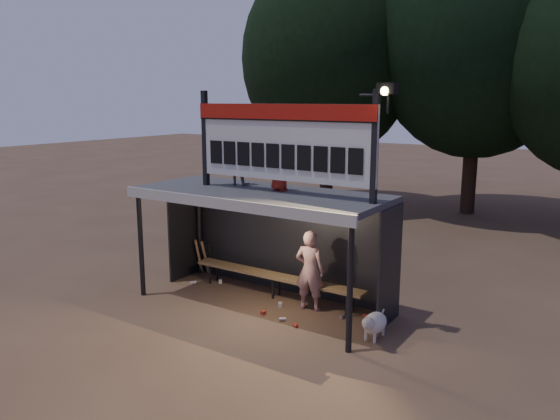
{
  "coord_description": "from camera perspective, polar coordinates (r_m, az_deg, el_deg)",
  "views": [
    {
      "loc": [
        6.03,
        -8.42,
        4.06
      ],
      "look_at": [
        0.2,
        0.4,
        1.9
      ],
      "focal_mm": 35.0,
      "sensor_mm": 36.0,
      "label": 1
    }
  ],
  "objects": [
    {
      "name": "tree_mid",
      "position": [
        20.65,
        20.08,
        16.72
      ],
      "size": [
        7.22,
        7.22,
        10.36
      ],
      "color": "#311F15",
      "rests_on": "ground"
    },
    {
      "name": "scoreboard_assembly",
      "position": [
        10.06,
        0.42,
        7.36
      ],
      "size": [
        4.1,
        0.27,
        1.99
      ],
      "color": "black",
      "rests_on": "dugout_shelter"
    },
    {
      "name": "player",
      "position": [
        10.64,
        3.13,
        -6.32
      ],
      "size": [
        0.64,
        0.49,
        1.59
      ],
      "primitive_type": "imported",
      "rotation": [
        0.0,
        0.0,
        3.34
      ],
      "color": "silver",
      "rests_on": "ground"
    },
    {
      "name": "ground",
      "position": [
        11.12,
        -2.03,
        -9.87
      ],
      "size": [
        80.0,
        80.0,
        0.0
      ],
      "primitive_type": "plane",
      "color": "#513928",
      "rests_on": "ground"
    },
    {
      "name": "child_b",
      "position": [
        10.47,
        -0.02,
        4.45
      ],
      "size": [
        0.47,
        0.35,
        0.89
      ],
      "primitive_type": "imported",
      "rotation": [
        0.0,
        0.0,
        2.99
      ],
      "color": "#A42619",
      "rests_on": "dugout_shelter"
    },
    {
      "name": "dog",
      "position": [
        9.69,
        9.8,
        -11.58
      ],
      "size": [
        0.36,
        0.81,
        0.49
      ],
      "color": "white",
      "rests_on": "ground"
    },
    {
      "name": "bats",
      "position": [
        12.87,
        -7.82,
        -4.94
      ],
      "size": [
        0.48,
        0.33,
        0.84
      ],
      "color": "#A67A4D",
      "rests_on": "ground"
    },
    {
      "name": "bench",
      "position": [
        11.4,
        -0.43,
        -7.01
      ],
      "size": [
        4.0,
        0.35,
        0.48
      ],
      "color": "olive",
      "rests_on": "ground"
    },
    {
      "name": "child_a",
      "position": [
        11.24,
        -4.37,
        5.19
      ],
      "size": [
        0.53,
        0.44,
        1.0
      ],
      "primitive_type": "imported",
      "rotation": [
        0.0,
        0.0,
        3.27
      ],
      "color": "gray",
      "rests_on": "dugout_shelter"
    },
    {
      "name": "tree_left",
      "position": [
        21.02,
        5.08,
        15.46
      ],
      "size": [
        6.46,
        6.46,
        9.27
      ],
      "color": "#311F16",
      "rests_on": "ground"
    },
    {
      "name": "dugout_shelter",
      "position": [
        10.78,
        -1.34,
        -0.3
      ],
      "size": [
        5.1,
        2.08,
        2.32
      ],
      "color": "#3D3D3F",
      "rests_on": "ground"
    },
    {
      "name": "litter",
      "position": [
        10.95,
        -0.31,
        -9.99
      ],
      "size": [
        4.16,
        1.24,
        0.08
      ],
      "color": "red",
      "rests_on": "ground"
    }
  ]
}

